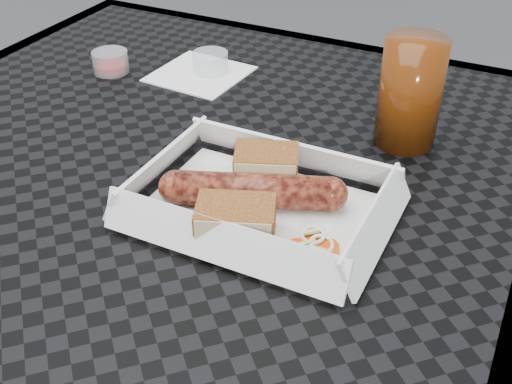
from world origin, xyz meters
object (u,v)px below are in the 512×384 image
Objects in this scene: drink_glass at (410,93)px; bratwurst at (253,191)px; patio_table at (183,204)px; food_tray at (260,210)px.

bratwurst is at bearing -116.86° from drink_glass.
drink_glass reaches higher than bratwurst.
patio_table is 0.17m from bratwurst.
bratwurst is 0.22m from drink_glass.
patio_table is 0.30m from drink_glass.
bratwurst is at bearing -26.56° from patio_table.
patio_table is at bearing 153.44° from bratwurst.
food_tray is 0.23m from drink_glass.
drink_glass is at bearing 30.47° from patio_table.
drink_glass reaches higher than patio_table.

